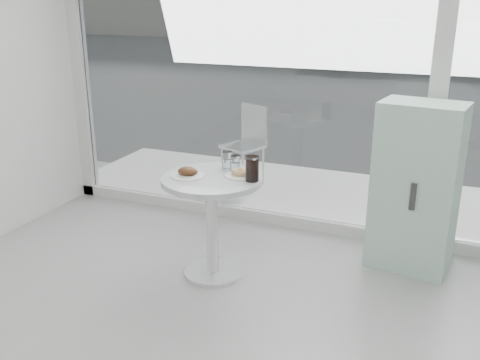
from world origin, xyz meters
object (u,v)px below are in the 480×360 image
at_px(mint_cabinet, 416,188).
at_px(water_tumbler_a, 227,161).
at_px(main_table, 212,206).
at_px(water_tumbler_b, 235,164).
at_px(plate_donut, 240,174).
at_px(car_white, 388,41).
at_px(plate_fritter, 188,173).
at_px(cola_glass, 252,169).
at_px(patio_chair, 247,140).

relative_size(mint_cabinet, water_tumbler_a, 9.95).
relative_size(main_table, water_tumbler_b, 6.53).
height_order(main_table, mint_cabinet, mint_cabinet).
height_order(mint_cabinet, plate_donut, mint_cabinet).
relative_size(car_white, water_tumbler_a, 35.13).
bearing_deg(plate_fritter, cola_glass, 10.44).
xyz_separation_m(main_table, water_tumbler_a, (0.02, 0.23, 0.28)).
bearing_deg(water_tumbler_a, cola_glass, -36.24).
bearing_deg(plate_donut, plate_fritter, -157.09).
height_order(patio_chair, car_white, car_white).
distance_m(patio_chair, water_tumbler_a, 1.78).
bearing_deg(water_tumbler_b, patio_chair, 108.88).
relative_size(main_table, plate_fritter, 3.31).
bearing_deg(cola_glass, water_tumbler_a, 143.76).
bearing_deg(plate_fritter, mint_cabinet, 27.10).
bearing_deg(water_tumbler_b, plate_fritter, -136.86).
xyz_separation_m(mint_cabinet, car_white, (-1.87, 12.34, 0.13)).
bearing_deg(car_white, patio_chair, 171.64).
xyz_separation_m(mint_cabinet, cola_glass, (-1.04, -0.68, 0.22)).
bearing_deg(water_tumbler_a, car_white, 92.49).
bearing_deg(mint_cabinet, cola_glass, -138.07).
distance_m(mint_cabinet, water_tumbler_b, 1.35).
height_order(water_tumbler_a, water_tumbler_b, water_tumbler_a).
bearing_deg(plate_fritter, patio_chair, 99.48).
xyz_separation_m(water_tumbler_b, cola_glass, (0.19, -0.16, 0.03)).
bearing_deg(car_white, mint_cabinet, -179.99).
height_order(patio_chair, cola_glass, cola_glass).
bearing_deg(main_table, patio_chair, 104.27).
bearing_deg(car_white, plate_fritter, 173.04).
height_order(water_tumbler_a, cola_glass, cola_glass).
xyz_separation_m(mint_cabinet, patio_chair, (-1.82, 1.20, -0.11)).
relative_size(plate_donut, water_tumbler_a, 1.68).
relative_size(car_white, water_tumbler_b, 38.19).
relative_size(water_tumbler_b, cola_glass, 0.66).
bearing_deg(plate_donut, water_tumbler_a, 138.61).
bearing_deg(car_white, water_tumbler_b, 174.23).
xyz_separation_m(main_table, car_white, (-0.54, 13.04, 0.22)).
xyz_separation_m(plate_donut, water_tumbler_b, (-0.08, 0.10, 0.03)).
height_order(car_white, water_tumbler_b, car_white).
xyz_separation_m(main_table, patio_chair, (-0.49, 1.91, -0.02)).
distance_m(car_white, plate_donut, 12.98).
bearing_deg(water_tumbler_a, patio_chair, 106.83).
height_order(patio_chair, water_tumbler_a, same).
distance_m(plate_donut, cola_glass, 0.14).
height_order(main_table, patio_chair, patio_chair).
distance_m(patio_chair, cola_glass, 2.07).
relative_size(patio_chair, cola_glass, 4.77).
relative_size(patio_chair, plate_fritter, 3.65).
bearing_deg(mint_cabinet, water_tumbler_a, -151.18).
height_order(mint_cabinet, water_tumbler_b, mint_cabinet).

